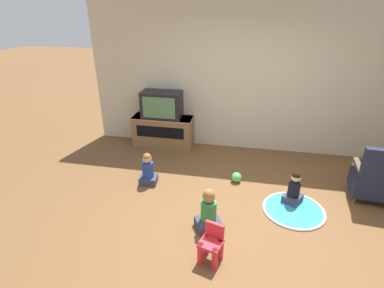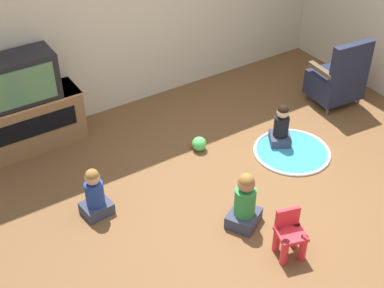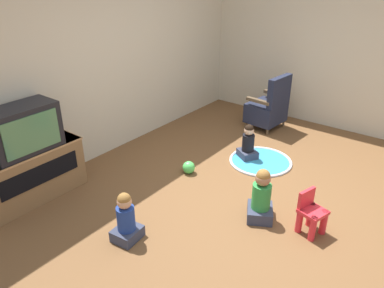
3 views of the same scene
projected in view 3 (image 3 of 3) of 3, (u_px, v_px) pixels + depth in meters
ground_plane at (256, 197)px, 4.41m from camera, size 30.00×30.00×0.00m
wall_back at (103, 56)px, 5.00m from camera, size 5.74×0.12×2.72m
wall_right at (368, 47)px, 5.55m from camera, size 0.12×5.41×2.72m
tv_cabinet at (31, 174)px, 4.27m from camera, size 1.20×0.44×0.62m
television at (22, 129)px, 4.02m from camera, size 0.76×0.41×0.51m
black_armchair at (269, 108)px, 6.10m from camera, size 0.62×0.56×0.90m
yellow_kid_chair at (311, 215)px, 3.76m from camera, size 0.30×0.29×0.46m
play_mat at (261, 161)px, 5.18m from camera, size 0.86×0.86×0.04m
child_watching_left at (126, 220)px, 3.65m from camera, size 0.30×0.27×0.53m
child_watching_center at (248, 144)px, 5.20m from camera, size 0.33×0.34×0.51m
child_watching_right at (261, 198)px, 3.94m from camera, size 0.39×0.38×0.60m
toy_ball at (189, 167)px, 4.88m from camera, size 0.16×0.16×0.16m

